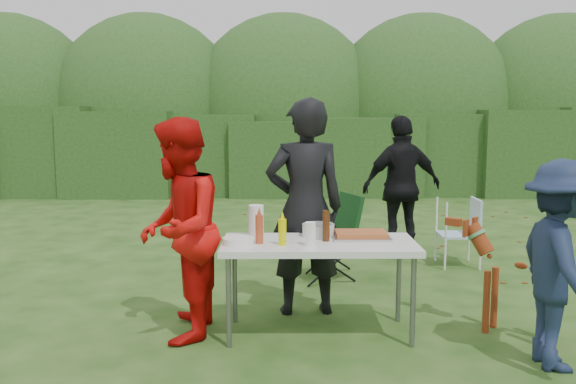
{
  "coord_description": "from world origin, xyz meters",
  "views": [
    {
      "loc": [
        -0.02,
        -4.74,
        1.74
      ],
      "look_at": [
        0.02,
        0.84,
        1.0
      ],
      "focal_mm": 38.0,
      "sensor_mm": 36.0,
      "label": 1
    }
  ],
  "objects_px": {
    "child": "(560,265)",
    "mustard_bottle": "(282,232)",
    "camping_chair": "(330,236)",
    "beer_bottle": "(326,226)",
    "person_black_puffy": "(402,187)",
    "dog": "(520,283)",
    "folding_table": "(319,248)",
    "lawn_chair": "(458,232)",
    "person_red_jacket": "(178,229)",
    "paper_towel_roll": "(256,221)",
    "person_cook": "(305,207)",
    "ketchup_bottle": "(259,229)"
  },
  "relations": [
    {
      "from": "child",
      "to": "mustard_bottle",
      "type": "xyz_separation_m",
      "value": [
        -1.87,
        0.51,
        0.13
      ]
    },
    {
      "from": "camping_chair",
      "to": "beer_bottle",
      "type": "distance_m",
      "value": 1.64
    },
    {
      "from": "person_black_puffy",
      "to": "dog",
      "type": "xyz_separation_m",
      "value": [
        0.41,
        -2.66,
        -0.42
      ]
    },
    {
      "from": "folding_table",
      "to": "person_black_puffy",
      "type": "height_order",
      "value": "person_black_puffy"
    },
    {
      "from": "lawn_chair",
      "to": "beer_bottle",
      "type": "relative_size",
      "value": 3.23
    },
    {
      "from": "person_red_jacket",
      "to": "person_black_puffy",
      "type": "xyz_separation_m",
      "value": [
        2.21,
        2.64,
        -0.0
      ]
    },
    {
      "from": "folding_table",
      "to": "paper_towel_roll",
      "type": "xyz_separation_m",
      "value": [
        -0.49,
        0.17,
        0.18
      ]
    },
    {
      "from": "person_cook",
      "to": "dog",
      "type": "xyz_separation_m",
      "value": [
        1.64,
        -0.6,
        -0.5
      ]
    },
    {
      "from": "camping_chair",
      "to": "ketchup_bottle",
      "type": "bearing_deg",
      "value": 46.11
    },
    {
      "from": "child",
      "to": "mustard_bottle",
      "type": "relative_size",
      "value": 7.14
    },
    {
      "from": "person_cook",
      "to": "mustard_bottle",
      "type": "height_order",
      "value": "person_cook"
    },
    {
      "from": "person_red_jacket",
      "to": "mustard_bottle",
      "type": "height_order",
      "value": "person_red_jacket"
    },
    {
      "from": "folding_table",
      "to": "ketchup_bottle",
      "type": "distance_m",
      "value": 0.49
    },
    {
      "from": "person_black_puffy",
      "to": "mustard_bottle",
      "type": "distance_m",
      "value": 3.05
    },
    {
      "from": "child",
      "to": "person_cook",
      "type": "bearing_deg",
      "value": 56.18
    },
    {
      "from": "camping_chair",
      "to": "person_cook",
      "type": "bearing_deg",
      "value": 52.44
    },
    {
      "from": "folding_table",
      "to": "person_red_jacket",
      "type": "xyz_separation_m",
      "value": [
        -1.08,
        -0.06,
        0.16
      ]
    },
    {
      "from": "folding_table",
      "to": "child",
      "type": "distance_m",
      "value": 1.71
    },
    {
      "from": "dog",
      "to": "camping_chair",
      "type": "bearing_deg",
      "value": -9.98
    },
    {
      "from": "child",
      "to": "camping_chair",
      "type": "height_order",
      "value": "child"
    },
    {
      "from": "person_cook",
      "to": "paper_towel_roll",
      "type": "height_order",
      "value": "person_cook"
    },
    {
      "from": "person_black_puffy",
      "to": "paper_towel_roll",
      "type": "distance_m",
      "value": 2.91
    },
    {
      "from": "folding_table",
      "to": "lawn_chair",
      "type": "height_order",
      "value": "lawn_chair"
    },
    {
      "from": "person_cook",
      "to": "mustard_bottle",
      "type": "xyz_separation_m",
      "value": [
        -0.19,
        -0.64,
        -0.09
      ]
    },
    {
      "from": "lawn_chair",
      "to": "dog",
      "type": "bearing_deg",
      "value": 87.11
    },
    {
      "from": "person_red_jacket",
      "to": "mustard_bottle",
      "type": "bearing_deg",
      "value": 85.5
    },
    {
      "from": "beer_bottle",
      "to": "paper_towel_roll",
      "type": "xyz_separation_m",
      "value": [
        -0.55,
        0.15,
        0.01
      ]
    },
    {
      "from": "mustard_bottle",
      "to": "person_cook",
      "type": "bearing_deg",
      "value": 73.18
    },
    {
      "from": "ketchup_bottle",
      "to": "beer_bottle",
      "type": "bearing_deg",
      "value": 9.61
    },
    {
      "from": "person_black_puffy",
      "to": "paper_towel_roll",
      "type": "xyz_separation_m",
      "value": [
        -1.63,
        -2.41,
        0.02
      ]
    },
    {
      "from": "folding_table",
      "to": "person_red_jacket",
      "type": "height_order",
      "value": "person_red_jacket"
    },
    {
      "from": "person_black_puffy",
      "to": "beer_bottle",
      "type": "height_order",
      "value": "person_black_puffy"
    },
    {
      "from": "paper_towel_roll",
      "to": "lawn_chair",
      "type": "bearing_deg",
      "value": 41.76
    },
    {
      "from": "person_red_jacket",
      "to": "paper_towel_roll",
      "type": "xyz_separation_m",
      "value": [
        0.58,
        0.23,
        0.02
      ]
    },
    {
      "from": "person_black_puffy",
      "to": "person_red_jacket",
      "type": "bearing_deg",
      "value": 34.03
    },
    {
      "from": "folding_table",
      "to": "ketchup_bottle",
      "type": "bearing_deg",
      "value": -172.28
    },
    {
      "from": "child",
      "to": "lawn_chair",
      "type": "bearing_deg",
      "value": -1.83
    },
    {
      "from": "ketchup_bottle",
      "to": "camping_chair",
      "type": "bearing_deg",
      "value": 68.05
    },
    {
      "from": "folding_table",
      "to": "dog",
      "type": "height_order",
      "value": "dog"
    },
    {
      "from": "dog",
      "to": "person_red_jacket",
      "type": "bearing_deg",
      "value": 41.2
    },
    {
      "from": "folding_table",
      "to": "dog",
      "type": "xyz_separation_m",
      "value": [
        1.55,
        -0.08,
        -0.26
      ]
    },
    {
      "from": "child",
      "to": "ketchup_bottle",
      "type": "relative_size",
      "value": 6.49
    },
    {
      "from": "person_red_jacket",
      "to": "person_black_puffy",
      "type": "bearing_deg",
      "value": 139.78
    },
    {
      "from": "person_black_puffy",
      "to": "dog",
      "type": "relative_size",
      "value": 1.87
    },
    {
      "from": "ketchup_bottle",
      "to": "beer_bottle",
      "type": "relative_size",
      "value": 0.92
    },
    {
      "from": "person_red_jacket",
      "to": "beer_bottle",
      "type": "relative_size",
      "value": 7.08
    },
    {
      "from": "person_black_puffy",
      "to": "lawn_chair",
      "type": "relative_size",
      "value": 2.19
    },
    {
      "from": "camping_chair",
      "to": "mustard_bottle",
      "type": "xyz_separation_m",
      "value": [
        -0.5,
        -1.73,
        0.39
      ]
    },
    {
      "from": "lawn_chair",
      "to": "mustard_bottle",
      "type": "bearing_deg",
      "value": 49.69
    },
    {
      "from": "child",
      "to": "lawn_chair",
      "type": "height_order",
      "value": "child"
    }
  ]
}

